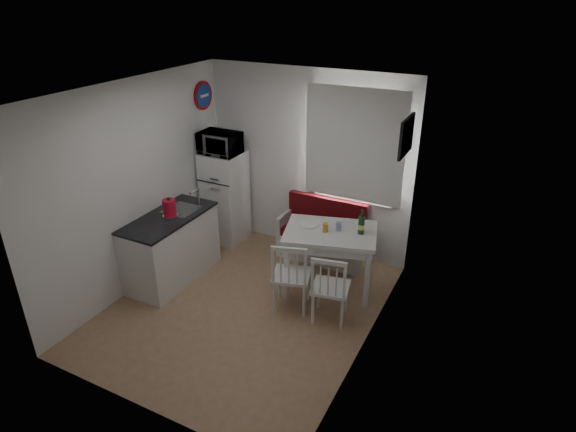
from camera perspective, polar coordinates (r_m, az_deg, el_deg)
name	(u,v)px	position (r m, az deg, el deg)	size (l,w,h in m)	color
floor	(245,307)	(5.99, -5.06, -10.67)	(3.00, 3.50, 0.02)	#936D4E
ceiling	(235,91)	(4.92, -6.26, 14.50)	(3.00, 3.50, 0.02)	white
wall_back	(307,163)	(6.75, 2.31, 6.31)	(3.00, 0.02, 2.60)	white
wall_front	(126,292)	(4.15, -18.60, -8.57)	(3.00, 0.02, 2.60)	white
wall_left	(137,187)	(6.20, -17.45, 3.29)	(0.02, 3.50, 2.60)	white
wall_right	(372,240)	(4.77, 9.90, -2.81)	(0.02, 3.50, 2.60)	white
window	(356,148)	(6.38, 8.03, 7.97)	(1.22, 0.06, 1.47)	silver
curtain	(354,146)	(6.30, 7.84, 8.24)	(1.35, 0.02, 1.50)	white
kitchen_counter	(172,247)	(6.47, -13.60, -3.56)	(0.62, 1.32, 1.16)	silver
wall_sign	(204,96)	(7.00, -9.97, 13.89)	(0.40, 0.40, 0.03)	#193A96
picture_frame	(406,136)	(5.48, 13.82, 9.17)	(0.04, 0.52, 0.42)	black
bench	(322,240)	(6.83, 4.10, -2.80)	(1.22, 0.47, 0.87)	silver
dining_table	(330,238)	(5.94, 5.04, -2.56)	(1.28, 1.05, 0.83)	silver
chair_left	(288,270)	(5.59, -0.02, -6.43)	(0.54, 0.53, 0.50)	silver
chair_right	(328,282)	(5.43, 4.75, -7.86)	(0.49, 0.47, 0.48)	silver
fridge	(225,197)	(7.24, -7.47, 2.27)	(0.55, 0.55, 1.38)	white
microwave	(220,143)	(6.91, -8.10, 8.56)	(0.57, 0.38, 0.31)	white
kettle	(169,208)	(6.18, -13.87, 0.94)	(0.20, 0.20, 0.26)	red
wine_bottle	(361,222)	(5.81, 8.70, -0.68)	(0.08, 0.08, 0.31)	#133E1C
drinking_glass_orange	(325,228)	(5.85, 4.46, -1.37)	(0.07, 0.07, 0.11)	orange
drinking_glass_blue	(338,227)	(5.89, 6.00, -1.25)	(0.06, 0.06, 0.11)	#7996CE
plate	(309,224)	(6.01, 2.51, -1.01)	(0.24, 0.24, 0.02)	white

